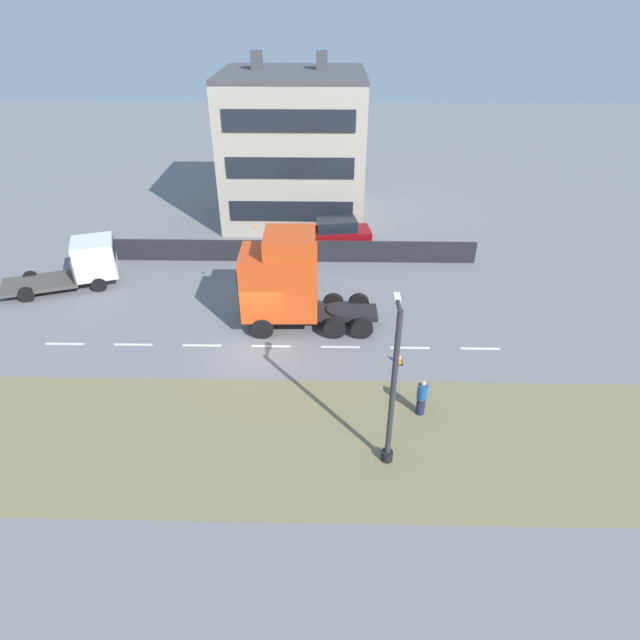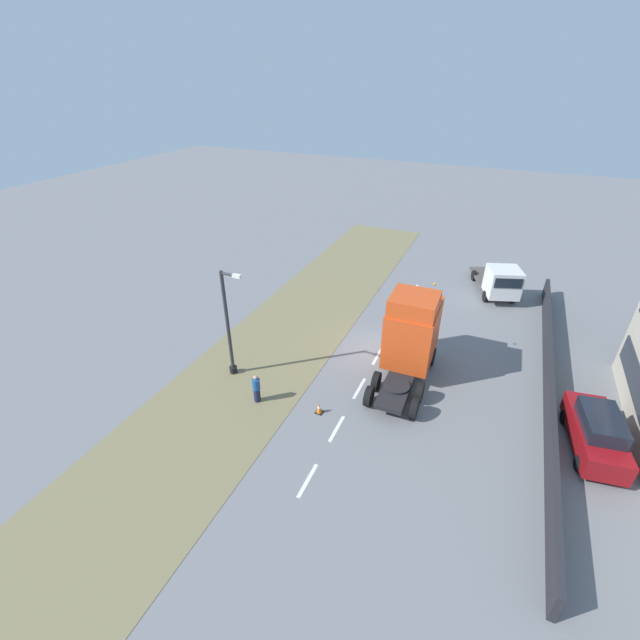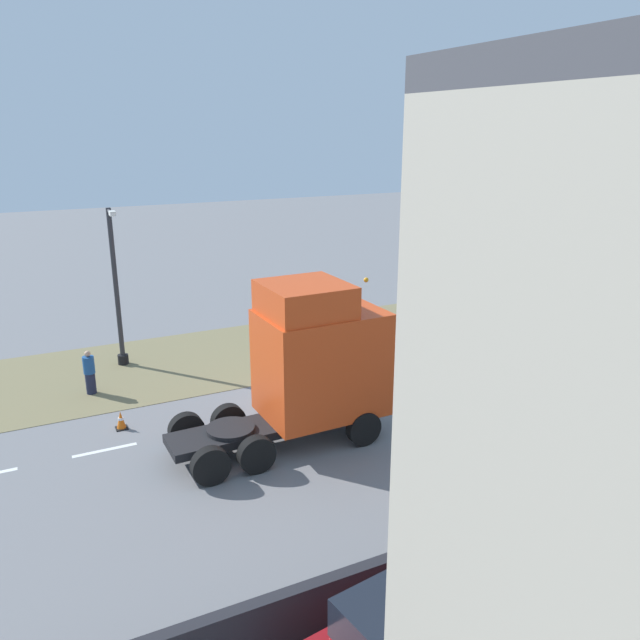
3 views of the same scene
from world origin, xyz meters
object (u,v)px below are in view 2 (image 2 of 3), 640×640
(lorry_cab, at_px, (411,334))
(flatbed_truck, at_px, (500,282))
(lamp_post, at_px, (229,331))
(parked_car, at_px, (596,432))
(traffic_cone_lead, at_px, (319,408))
(pedestrian, at_px, (256,389))

(lorry_cab, relative_size, flatbed_truck, 1.02)
(lamp_post, bearing_deg, parked_car, 5.80)
(parked_car, bearing_deg, traffic_cone_lead, -175.23)
(lamp_post, bearing_deg, pedestrian, -32.18)
(pedestrian, distance_m, traffic_cone_lead, 3.29)
(parked_car, distance_m, pedestrian, 15.48)
(flatbed_truck, relative_size, lamp_post, 1.04)
(flatbed_truck, bearing_deg, lamp_post, 31.20)
(pedestrian, height_order, traffic_cone_lead, pedestrian)
(lamp_post, xyz_separation_m, traffic_cone_lead, (5.59, -1.01, -2.44))
(lamp_post, bearing_deg, flatbed_truck, 50.62)
(lorry_cab, xyz_separation_m, pedestrian, (-6.30, -5.63, -1.62))
(lorry_cab, relative_size, traffic_cone_lead, 11.20)
(lorry_cab, height_order, parked_car, lorry_cab)
(lamp_post, height_order, pedestrian, lamp_post)
(flatbed_truck, xyz_separation_m, pedestrian, (-10.21, -16.81, -0.58))
(flatbed_truck, xyz_separation_m, traffic_cone_lead, (-6.99, -16.33, -1.07))
(lorry_cab, relative_size, parked_car, 1.40)
(parked_car, bearing_deg, pedestrian, -176.20)
(lorry_cab, relative_size, lamp_post, 1.06)
(parked_car, xyz_separation_m, pedestrian, (-15.13, -3.27, -0.19))
(parked_car, relative_size, traffic_cone_lead, 8.00)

